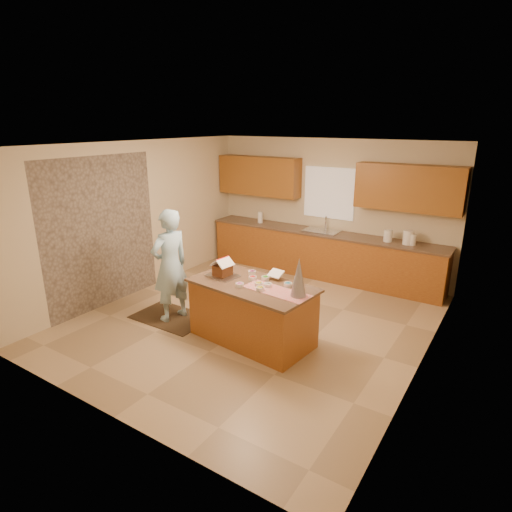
{
  "coord_description": "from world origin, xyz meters",
  "views": [
    {
      "loc": [
        3.33,
        -5.11,
        3.02
      ],
      "look_at": [
        -0.1,
        0.2,
        1.0
      ],
      "focal_mm": 29.82,
      "sensor_mm": 36.0,
      "label": 1
    }
  ],
  "objects_px": {
    "tinsel_tree": "(299,277)",
    "boy": "(170,266)",
    "island_base": "(252,314)",
    "gingerbread_house": "(222,269)"
  },
  "relations": [
    {
      "from": "island_base",
      "to": "tinsel_tree",
      "type": "xyz_separation_m",
      "value": [
        0.73,
        -0.04,
        0.71
      ]
    },
    {
      "from": "tinsel_tree",
      "to": "boy",
      "type": "distance_m",
      "value": 2.19
    },
    {
      "from": "island_base",
      "to": "boy",
      "type": "relative_size",
      "value": 0.96
    },
    {
      "from": "tinsel_tree",
      "to": "gingerbread_house",
      "type": "relative_size",
      "value": 1.78
    },
    {
      "from": "island_base",
      "to": "gingerbread_house",
      "type": "relative_size",
      "value": 5.82
    },
    {
      "from": "boy",
      "to": "gingerbread_house",
      "type": "bearing_deg",
      "value": 108.24
    },
    {
      "from": "tinsel_tree",
      "to": "boy",
      "type": "height_order",
      "value": "boy"
    },
    {
      "from": "gingerbread_house",
      "to": "island_base",
      "type": "bearing_deg",
      "value": -1.28
    },
    {
      "from": "island_base",
      "to": "tinsel_tree",
      "type": "distance_m",
      "value": 1.02
    },
    {
      "from": "tinsel_tree",
      "to": "gingerbread_house",
      "type": "height_order",
      "value": "tinsel_tree"
    }
  ]
}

